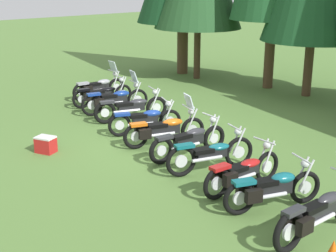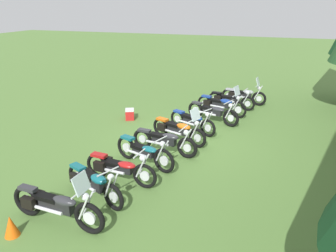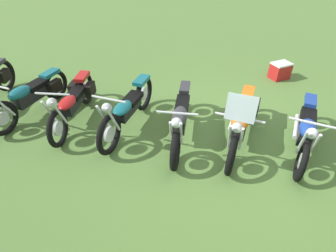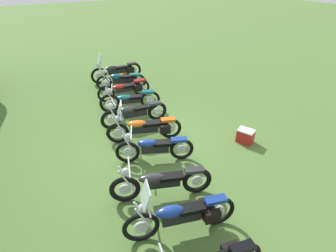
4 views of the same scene
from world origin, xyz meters
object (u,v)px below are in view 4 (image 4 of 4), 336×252
Objects in this scene: motorcycle_5 at (145,127)px; traffic_cone at (125,70)px; motorcycle_6 at (134,113)px; motorcycle_8 at (125,89)px; motorcycle_4 at (154,147)px; motorcycle_9 at (122,80)px; motorcycle_2 at (182,214)px; motorcycle_3 at (161,182)px; motorcycle_10 at (117,71)px; picnic_cooler at (245,136)px; motorcycle_7 at (130,100)px.

motorcycle_5 is 6.28m from traffic_cone.
motorcycle_6 is 2.23m from motorcycle_8.
motorcycle_5 is at bearing 83.28° from motorcycle_8.
motorcycle_4 is 5.38m from motorcycle_9.
motorcycle_2 is at bearing 164.09° from traffic_cone.
motorcycle_2 reaches higher than motorcycle_4.
motorcycle_2 reaches higher than motorcycle_6.
motorcycle_4 is at bearing 97.38° from motorcycle_5.
motorcycle_3 is 1.14× the size of motorcycle_4.
motorcycle_2 reaches higher than motorcycle_9.
motorcycle_5 reaches higher than motorcycle_6.
motorcycle_8 is at bearing -84.13° from motorcycle_3.
motorcycle_4 is (1.31, -0.51, 0.00)m from motorcycle_3.
motorcycle_10 reaches higher than motorcycle_3.
motorcycle_9 is 1.20m from motorcycle_10.
picnic_cooler is (-4.89, -1.95, -0.23)m from motorcycle_8.
motorcycle_5 is 3.75× the size of picnic_cooler.
picnic_cooler is (1.82, -3.52, -0.28)m from motorcycle_2.
motorcycle_9 is 4.24× the size of traffic_cone.
motorcycle_5 reaches higher than motorcycle_4.
motorcycle_5 is 0.95× the size of motorcycle_6.
motorcycle_4 is 1.10m from motorcycle_5.
motorcycle_8 is (3.24, -0.68, -0.03)m from motorcycle_5.
motorcycle_6 is 1.14× the size of motorcycle_9.
picnic_cooler is (0.74, -3.40, -0.23)m from motorcycle_3.
motorcycle_9 reaches higher than picnic_cooler.
picnic_cooler is (-5.83, -1.72, -0.24)m from motorcycle_9.
traffic_cone is (2.77, -1.13, -0.20)m from motorcycle_8.
motorcycle_5 is 4.62× the size of traffic_cone.
motorcycle_5 is at bearing -87.51° from motorcycle_3.
motorcycle_5 is 1.09m from motorcycle_6.
motorcycle_3 is 7.97m from motorcycle_10.
motorcycle_3 reaches higher than picnic_cooler.
motorcycle_2 is 6.89m from motorcycle_8.
motorcycle_10 is at bearing -83.93° from motorcycle_7.
picnic_cooler is (-0.58, -2.89, -0.23)m from motorcycle_4.
motorcycle_2 reaches higher than traffic_cone.
motorcycle_10 reaches higher than picnic_cooler.
motorcycle_5 is (3.47, -0.89, -0.02)m from motorcycle_2.
motorcycle_5 is 1.09× the size of motorcycle_9.
motorcycle_3 is 4.80× the size of traffic_cone.
picnic_cooler is at bearing 140.60° from motorcycle_6.
motorcycle_2 is 1.13× the size of motorcycle_4.
motorcycle_9 is (7.65, -1.80, -0.03)m from motorcycle_2.
motorcycle_5 is at bearing 57.97° from picnic_cooler.
motorcycle_2 is 0.99× the size of motorcycle_3.
motorcycle_7 reaches higher than motorcycle_9.
motorcycle_2 is 9.86m from traffic_cone.
motorcycle_8 is 0.97m from motorcycle_9.
motorcycle_3 is 1.05× the size of motorcycle_8.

